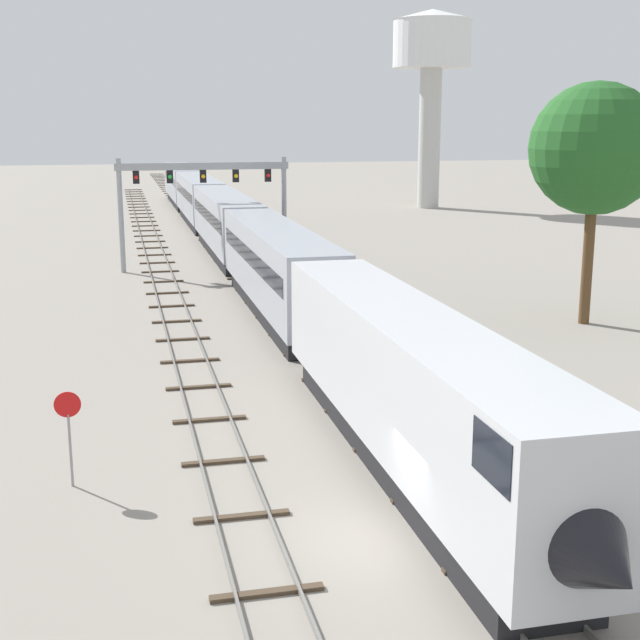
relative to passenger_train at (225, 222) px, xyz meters
The scene contains 8 objects.
ground_plane 49.06m from the passenger_train, 92.34° to the right, with size 400.00×400.00×0.00m, color gray.
track_main 11.34m from the passenger_train, 90.00° to the left, with size 2.60×200.00×0.16m.
track_near 10.81m from the passenger_train, 121.56° to the right, with size 2.60×160.00×0.16m.
passenger_train is the anchor object (origin of this frame).
signal_gantry 7.49m from the passenger_train, 109.40° to the right, with size 12.10×0.49×7.89m.
water_tower 46.27m from the passenger_train, 48.72° to the left, with size 9.34×9.34×23.02m.
stop_sign 44.86m from the passenger_train, 102.88° to the right, with size 0.76×0.08×2.88m.
trackside_tree_left 32.59m from the passenger_train, 61.36° to the right, with size 6.67×6.67×12.36m.
Camera 1 is at (-6.41, -19.64, 10.42)m, focal length 49.23 mm.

